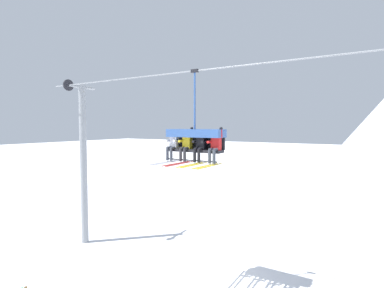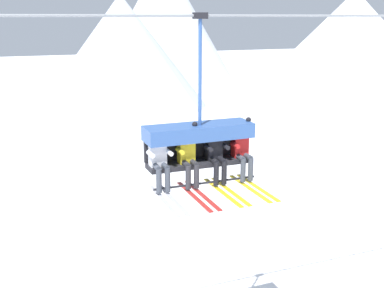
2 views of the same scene
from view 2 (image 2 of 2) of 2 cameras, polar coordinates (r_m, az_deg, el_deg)
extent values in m
cone|color=silver|center=(45.92, -8.30, 10.87)|extent=(15.74, 15.74, 10.22)
cone|color=silver|center=(67.20, -3.37, 14.76)|extent=(18.68, 18.68, 16.16)
cone|color=white|center=(59.39, 18.43, 11.57)|extent=(21.53, 21.53, 11.06)
cylinder|color=gray|center=(9.79, 5.10, 14.91)|extent=(18.09, 0.05, 0.05)
cube|color=#232328|center=(9.93, 0.91, -2.26)|extent=(2.20, 0.48, 0.10)
cube|color=#232328|center=(10.10, 0.31, -0.33)|extent=(2.20, 0.08, 0.45)
cube|color=#335699|center=(9.81, 0.79, 1.47)|extent=(2.24, 0.68, 0.30)
cylinder|color=black|center=(9.75, 1.62, -4.63)|extent=(2.20, 0.04, 0.04)
cylinder|color=#335699|center=(9.55, 0.96, 8.38)|extent=(0.07, 0.07, 2.09)
cube|color=black|center=(9.49, 0.99, 14.97)|extent=(0.28, 0.12, 0.12)
cube|color=silver|center=(9.52, -4.11, -1.09)|extent=(0.32, 0.22, 0.52)
sphere|color=silver|center=(9.43, -4.15, 1.00)|extent=(0.22, 0.22, 0.22)
ellipsoid|color=black|center=(9.34, -3.96, 0.87)|extent=(0.17, 0.04, 0.08)
cylinder|color=#3D424C|center=(9.41, -4.28, -2.70)|extent=(0.11, 0.34, 0.11)
cylinder|color=#3D424C|center=(9.46, -3.26, -2.59)|extent=(0.11, 0.34, 0.11)
cylinder|color=#3D424C|center=(9.33, -3.94, -4.40)|extent=(0.11, 0.11, 0.48)
cylinder|color=#3D424C|center=(9.38, -2.91, -4.28)|extent=(0.11, 0.11, 0.48)
cube|color=#B2B2BC|center=(9.16, -3.34, -6.69)|extent=(0.09, 1.70, 0.02)
cube|color=#B2B2BC|center=(9.22, -2.30, -6.55)|extent=(0.09, 1.70, 0.02)
cylinder|color=silver|center=(9.32, -4.93, -1.21)|extent=(0.09, 0.30, 0.09)
cylinder|color=silver|center=(9.43, -2.75, -0.98)|extent=(0.09, 0.30, 0.09)
cube|color=yellow|center=(9.71, -0.69, -0.74)|extent=(0.32, 0.22, 0.52)
sphere|color=black|center=(9.62, -0.70, 1.32)|extent=(0.22, 0.22, 0.22)
ellipsoid|color=black|center=(9.53, -0.48, 1.19)|extent=(0.17, 0.04, 0.08)
cylinder|color=#2D2D33|center=(9.59, -0.82, -2.31)|extent=(0.11, 0.34, 0.11)
cylinder|color=#2D2D33|center=(9.65, 0.16, -2.19)|extent=(0.11, 0.34, 0.11)
cylinder|color=#2D2D33|center=(9.52, -0.45, -3.97)|extent=(0.11, 0.11, 0.48)
cylinder|color=#2D2D33|center=(9.58, 0.53, -3.85)|extent=(0.11, 0.11, 0.48)
cube|color=#B22823|center=(9.36, 0.21, -6.20)|extent=(0.09, 1.70, 0.02)
cube|color=#B22823|center=(9.42, 1.21, -6.06)|extent=(0.09, 1.70, 0.02)
cylinder|color=yellow|center=(9.51, -1.42, -0.84)|extent=(0.09, 0.30, 0.09)
cylinder|color=yellow|center=(9.69, 0.34, 1.37)|extent=(0.09, 0.09, 0.30)
sphere|color=black|center=(9.65, 0.34, 2.35)|extent=(0.11, 0.11, 0.11)
cube|color=black|center=(9.94, 2.58, -0.39)|extent=(0.32, 0.22, 0.52)
sphere|color=black|center=(9.85, 2.60, 1.62)|extent=(0.22, 0.22, 0.22)
ellipsoid|color=black|center=(9.76, 2.85, 1.50)|extent=(0.17, 0.04, 0.08)
cylinder|color=black|center=(9.81, 2.50, -1.92)|extent=(0.11, 0.34, 0.11)
cylinder|color=black|center=(9.88, 3.43, -1.81)|extent=(0.11, 0.34, 0.11)
cylinder|color=black|center=(9.74, 2.89, -3.54)|extent=(0.11, 0.11, 0.48)
cylinder|color=black|center=(9.81, 3.83, -3.42)|extent=(0.11, 0.11, 0.48)
cube|color=gold|center=(9.58, 3.60, -5.71)|extent=(0.09, 1.70, 0.02)
cube|color=gold|center=(9.65, 4.55, -5.57)|extent=(0.09, 1.70, 0.02)
cylinder|color=black|center=(9.72, 1.94, -0.49)|extent=(0.09, 0.30, 0.09)
cylinder|color=black|center=(9.87, 3.93, -0.27)|extent=(0.09, 0.30, 0.09)
cube|color=red|center=(10.19, 5.70, -0.06)|extent=(0.32, 0.22, 0.52)
sphere|color=#284C93|center=(10.11, 5.75, 1.91)|extent=(0.22, 0.22, 0.22)
ellipsoid|color=black|center=(10.02, 6.01, 1.79)|extent=(0.17, 0.04, 0.08)
cylinder|color=#3D424C|center=(10.07, 5.66, -1.55)|extent=(0.11, 0.34, 0.11)
cylinder|color=#3D424C|center=(10.15, 6.55, -1.44)|extent=(0.11, 0.34, 0.11)
cylinder|color=#3D424C|center=(9.99, 6.07, -3.12)|extent=(0.11, 0.11, 0.48)
cylinder|color=#3D424C|center=(10.07, 6.96, -3.01)|extent=(0.11, 0.11, 0.48)
cube|color=gold|center=(9.84, 6.82, -5.23)|extent=(0.09, 1.70, 0.02)
cube|color=gold|center=(9.92, 7.72, -5.09)|extent=(0.09, 1.70, 0.02)
cylinder|color=red|center=(9.97, 5.14, -0.15)|extent=(0.09, 0.30, 0.09)
cylinder|color=red|center=(10.19, 6.69, 1.94)|extent=(0.09, 0.09, 0.30)
sphere|color=black|center=(10.16, 6.71, 2.88)|extent=(0.11, 0.11, 0.11)
camera|label=1|loc=(9.60, 70.76, -7.46)|focal=28.00mm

